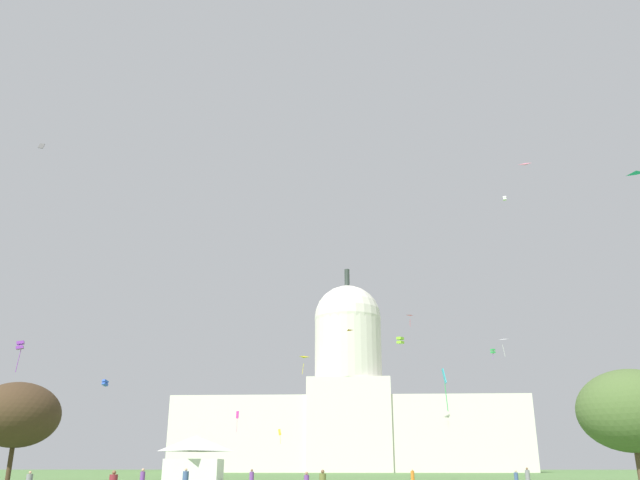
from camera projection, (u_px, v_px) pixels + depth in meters
capitol_building at (349, 407)px, 216.12m from camera, size 117.46×23.46×69.43m
event_tent at (195, 460)px, 71.56m from camera, size 6.63×7.14×5.10m
tree_east_near at (631, 410)px, 65.81m from camera, size 13.41×12.41×11.45m
tree_west_mid at (17, 415)px, 77.32m from camera, size 13.09×13.28×11.58m
person_denim_lawn_far_left at (516, 478)px, 64.35m from camera, size 0.54×0.54×1.49m
person_purple_near_tree_west at (252, 479)px, 59.38m from camera, size 0.56×0.56×1.57m
person_grey_mid_right at (528, 478)px, 60.11m from camera, size 0.58×0.58×1.71m
person_orange_back_right at (413, 476)px, 83.90m from camera, size 0.53×0.53×1.49m
kite_white_high at (505, 198)px, 146.96m from camera, size 0.88×0.92×0.89m
kite_orange_mid at (348, 331)px, 133.95m from camera, size 1.44×1.34×0.27m
kite_green_mid at (493, 351)px, 148.67m from camera, size 1.14×1.14×2.42m
kite_red_high at (410, 316)px, 189.00m from camera, size 1.92×1.23×3.19m
kite_violet_low at (20, 346)px, 81.52m from camera, size 1.12×1.08×3.97m
kite_blue_low at (105, 383)px, 110.68m from camera, size 1.19×1.21×1.14m
kite_gold_low at (280, 433)px, 143.95m from camera, size 0.80×0.21×3.20m
kite_magenta_low at (237, 417)px, 129.14m from camera, size 0.71×0.51×4.08m
kite_pink_high at (525, 167)px, 75.79m from camera, size 1.28×0.90×0.19m
kite_yellow_mid at (304, 360)px, 108.65m from camera, size 1.61×1.16×2.66m
kite_turquoise_mid at (637, 174)px, 73.10m from camera, size 1.78×1.35×0.23m
kite_cyan_low at (445, 381)px, 59.73m from camera, size 0.34×0.66×3.94m
kite_lime_mid at (400, 340)px, 89.67m from camera, size 1.11×1.11×0.97m
kite_black_high at (41, 146)px, 84.55m from camera, size 0.83×0.20×0.87m
kite_white_mid at (503, 342)px, 131.73m from camera, size 1.71×1.28×3.31m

